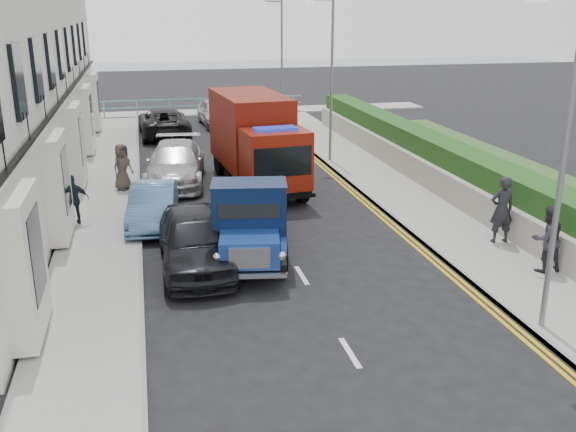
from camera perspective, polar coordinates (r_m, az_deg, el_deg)
The scene contains 21 objects.
ground at distance 14.90m, azimuth 3.11°, elevation -8.28°, with size 120.00×120.00×0.00m, color black.
pavement_west at distance 22.83m, azimuth -15.96°, elevation 0.70°, with size 2.40×38.00×0.12m, color gray.
pavement_east at distance 24.51m, azimuth 9.31°, elevation 2.35°, with size 2.60×38.00×0.12m, color gray.
promenade at distance 42.49m, azimuth -7.75°, elevation 9.08°, with size 30.00×2.50×0.12m, color gray.
sea_plane at distance 73.21m, azimuth -10.13°, elevation 12.66°, with size 120.00×120.00×0.00m, color slate.
garden_east at distance 25.07m, azimuth 13.47°, elevation 4.43°, with size 1.45×28.00×1.75m.
seafront_railing at distance 41.62m, azimuth -7.68°, elevation 9.62°, with size 13.00×0.08×1.11m.
lamp_near at distance 13.66m, azimuth 23.02°, elevation 5.61°, with size 1.23×0.18×7.00m.
lamp_mid at distance 28.08m, azimuth 3.67°, elevation 12.73°, with size 1.23×0.18×7.00m.
lamp_far at distance 37.75m, azimuth -0.74°, elevation 14.13°, with size 1.23×0.18×7.00m.
bedford_lorry at distance 17.01m, azimuth -3.42°, elevation -1.01°, with size 2.67×5.06×2.29m.
red_lorry at distance 24.53m, azimuth -2.92°, elevation 6.86°, with size 2.81×6.77×3.46m.
parked_car_front at distance 17.00m, azimuth -8.22°, elevation -2.11°, with size 1.87×4.66×1.59m, color black.
parked_car_mid at distance 20.69m, azimuth -11.90°, elevation 0.95°, with size 1.38×3.94×1.30m, color #5078AC.
parked_car_rear at distance 25.52m, azimuth -9.98°, elevation 4.61°, with size 2.18×5.36×1.55m, color #B8B9BE.
seafront_car_left at distance 35.23m, azimuth -10.99°, elevation 8.21°, with size 2.50×5.43×1.51m, color black.
seafront_car_right at distance 38.00m, azimuth -6.37°, elevation 9.15°, with size 1.81×4.49×1.53m, color #ABACB0.
pedestrian_east_near at distance 19.30m, azimuth 18.47°, elevation 0.54°, with size 0.72×0.47×1.96m, color black.
pedestrian_east_far at distance 17.61m, azimuth 22.03°, elevation -1.88°, with size 0.85×0.66×1.75m, color #2C2831.
pedestrian_west_near at distance 21.00m, azimuth -18.52°, elevation 1.39°, with size 0.93×0.39×1.58m, color #1A202F.
pedestrian_west_far at distance 24.54m, azimuth -14.52°, elevation 4.26°, with size 0.85×0.55×1.73m, color #463C33.
Camera 1 is at (-3.75, -12.81, 6.62)m, focal length 40.00 mm.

